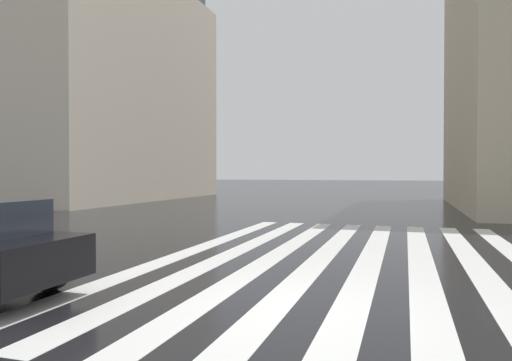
# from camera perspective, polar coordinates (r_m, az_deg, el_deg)

# --- Properties ---
(ground_plane) EXTENTS (220.00, 220.00, 0.00)m
(ground_plane) POSITION_cam_1_polar(r_m,az_deg,el_deg) (6.58, 4.17, -14.99)
(ground_plane) COLOR black
(zebra_crossing) EXTENTS (13.00, 7.50, 0.01)m
(zebra_crossing) POSITION_cam_1_polar(r_m,az_deg,el_deg) (10.39, 10.72, -9.06)
(zebra_crossing) COLOR silver
(zebra_crossing) RESTS_ON ground_plane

